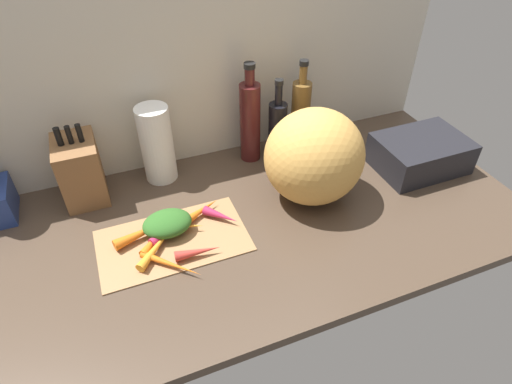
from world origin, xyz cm
name	(u,v)px	position (x,y,z in cm)	size (l,w,h in cm)	color
ground_plane	(241,224)	(0.00, 0.00, -1.50)	(170.00, 80.00, 3.00)	#47382B
wall_back	(196,72)	(0.00, 38.50, 30.00)	(170.00, 3.00, 60.00)	beige
cutting_board	(173,240)	(-20.35, -0.90, 0.40)	(40.95, 23.72, 0.80)	#997047
carrot_0	(153,241)	(-25.60, -0.78, 2.03)	(2.46, 2.46, 10.61)	orange
carrot_1	(157,246)	(-24.94, -3.15, 2.10)	(2.61, 2.61, 16.95)	orange
carrot_2	(170,229)	(-20.24, 1.66, 2.18)	(2.77, 2.77, 13.86)	#B2264C
carrot_3	(198,252)	(-15.44, -9.37, 2.23)	(2.86, 2.86, 12.14)	red
carrot_4	(171,264)	(-23.01, -10.54, 1.83)	(2.06, 2.06, 17.75)	orange
carrot_5	(202,210)	(-9.72, 6.29, 2.06)	(2.52, 2.52, 12.25)	orange
carrot_6	(144,232)	(-27.16, 3.27, 2.37)	(3.13, 3.13, 17.61)	orange
carrot_7	(221,216)	(-5.37, 1.79, 2.21)	(2.83, 2.83, 10.93)	#B2264C
carrot_8	(181,226)	(-17.27, 1.85, 2.28)	(2.95, 2.95, 12.58)	orange
carrot_greens_pile	(167,223)	(-20.68, 2.75, 3.72)	(13.79, 10.61, 5.84)	#2D6023
winter_squash	(314,157)	(24.48, 2.96, 14.49)	(29.87, 28.32, 28.98)	gold
knife_block	(80,169)	(-40.38, 28.84, 9.91)	(12.10, 17.01, 25.04)	brown
paper_towel_roll	(157,144)	(-16.72, 29.50, 12.71)	(10.18, 10.18, 25.42)	white
bottle_0	(250,121)	(14.49, 29.23, 14.60)	(6.91, 6.91, 34.41)	#471919
bottle_1	(277,129)	(23.30, 26.54, 11.00)	(6.21, 6.21, 28.67)	black
bottle_2	(300,116)	(32.08, 27.40, 13.61)	(6.45, 6.45, 33.23)	brown
dish_rack	(420,153)	(65.19, 2.91, 5.39)	(29.18, 20.95, 10.77)	black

